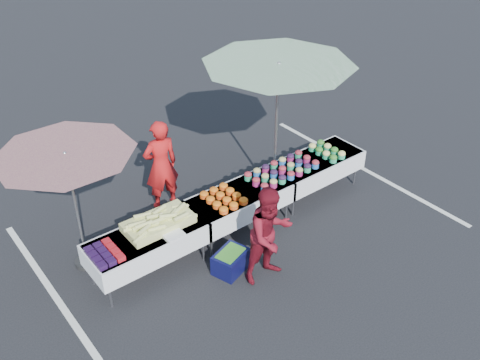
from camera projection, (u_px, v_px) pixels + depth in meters
ground at (240, 228)px, 9.38m from camera, size 80.00×80.00×0.00m
stripe_left at (66, 313)px, 7.72m from camera, size 0.10×5.00×0.00m
stripe_right at (362, 168)px, 11.03m from camera, size 0.10×5.00×0.00m
table_left at (147, 243)px, 8.13m from camera, size 1.86×0.81×0.75m
table_center at (240, 201)px, 9.06m from camera, size 1.86×0.81×0.75m
table_right at (316, 166)px, 9.99m from camera, size 1.86×0.81×0.75m
berry_punnets at (104, 254)px, 7.61m from camera, size 0.40×0.54×0.08m
corn_pile at (159, 222)px, 8.14m from camera, size 1.16×0.57×0.26m
plastic_bags at (174, 235)px, 7.98m from camera, size 0.30×0.25×0.05m
carrot_bowls at (224, 198)px, 8.75m from camera, size 0.55×0.69×0.11m
potato_cups at (282, 170)px, 9.41m from camera, size 1.34×0.58×0.16m
bean_baskets at (327, 151)px, 9.99m from camera, size 0.36×0.68×0.15m
vendor at (161, 165)px, 9.47m from camera, size 0.68×0.49×1.74m
customer at (270, 235)px, 7.95m from camera, size 0.82×0.65×1.61m
umbrella_left at (67, 163)px, 7.58m from camera, size 2.67×2.67×2.08m
umbrella_right at (278, 76)px, 8.90m from camera, size 2.74×2.74×2.66m
storage_bin at (231, 261)px, 8.38m from camera, size 0.64×0.55×0.36m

